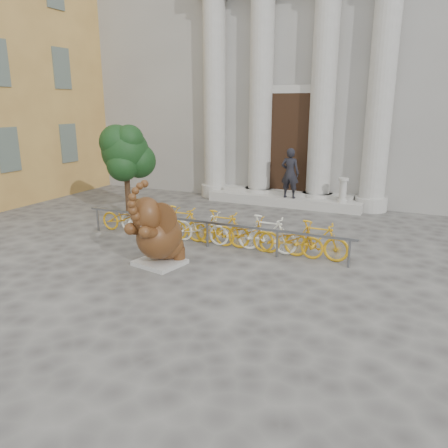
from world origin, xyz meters
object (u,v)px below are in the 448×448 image
at_px(elephant_statue, 158,234).
at_px(pedestrian, 290,173).
at_px(bike_rack, 211,227).
at_px(tree, 126,153).

relative_size(elephant_statue, pedestrian, 1.14).
bearing_deg(elephant_statue, pedestrian, 92.76).
bearing_deg(bike_rack, pedestrian, 82.92).
xyz_separation_m(bike_rack, tree, (-4.05, 1.69, 1.70)).
xyz_separation_m(elephant_statue, bike_rack, (0.43, 2.01, -0.28)).
xyz_separation_m(tree, pedestrian, (4.71, 3.67, -0.90)).
bearing_deg(tree, pedestrian, 37.92).
distance_m(elephant_statue, pedestrian, 7.46).
height_order(elephant_statue, bike_rack, elephant_statue).
bearing_deg(pedestrian, elephant_statue, 81.10).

